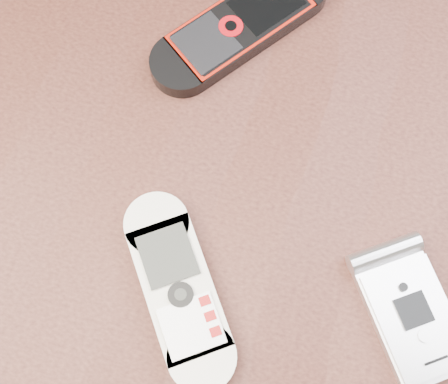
{
  "coord_description": "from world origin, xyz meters",
  "views": [
    {
      "loc": [
        0.04,
        -0.14,
        1.2
      ],
      "look_at": [
        0.01,
        0.0,
        0.76
      ],
      "focal_mm": 50.0,
      "sensor_mm": 36.0,
      "label": 1
    }
  ],
  "objects_px": {
    "nokia_black_red": "(241,25)",
    "nokia_white": "(179,289)",
    "motorola_razr": "(413,316)",
    "table": "(219,230)"
  },
  "relations": [
    {
      "from": "nokia_white",
      "to": "nokia_black_red",
      "type": "bearing_deg",
      "value": 58.13
    },
    {
      "from": "nokia_black_red",
      "to": "nokia_white",
      "type": "bearing_deg",
      "value": -49.33
    },
    {
      "from": "nokia_white",
      "to": "nokia_black_red",
      "type": "height_order",
      "value": "same"
    },
    {
      "from": "motorola_razr",
      "to": "nokia_black_red",
      "type": "bearing_deg",
      "value": 97.05
    },
    {
      "from": "nokia_white",
      "to": "nokia_black_red",
      "type": "relative_size",
      "value": 0.86
    },
    {
      "from": "nokia_black_red",
      "to": "motorola_razr",
      "type": "relative_size",
      "value": 1.63
    },
    {
      "from": "table",
      "to": "nokia_black_red",
      "type": "distance_m",
      "value": 0.18
    },
    {
      "from": "table",
      "to": "nokia_white",
      "type": "xyz_separation_m",
      "value": [
        -0.01,
        -0.08,
        0.11
      ]
    },
    {
      "from": "nokia_white",
      "to": "nokia_black_red",
      "type": "xyz_separation_m",
      "value": [
        -0.01,
        0.22,
        0.0
      ]
    },
    {
      "from": "table",
      "to": "nokia_black_red",
      "type": "height_order",
      "value": "nokia_black_red"
    }
  ]
}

